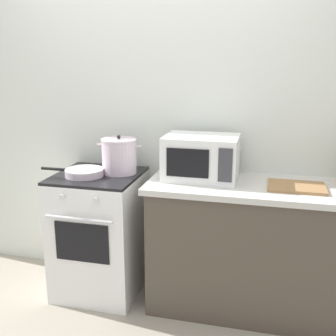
% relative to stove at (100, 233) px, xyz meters
% --- Properties ---
extents(back_wall, '(4.40, 0.10, 2.50)m').
position_rel_stove_xyz_m(back_wall, '(0.65, 0.37, 0.79)').
color(back_wall, silver).
rests_on(back_wall, ground_plane).
extents(lower_cabinet_right, '(1.64, 0.56, 0.88)m').
position_rel_stove_xyz_m(lower_cabinet_right, '(1.25, 0.02, -0.02)').
color(lower_cabinet_right, '#4C4238').
rests_on(lower_cabinet_right, ground_plane).
extents(countertop_right, '(1.70, 0.60, 0.04)m').
position_rel_stove_xyz_m(countertop_right, '(1.25, 0.02, 0.44)').
color(countertop_right, beige).
rests_on(countertop_right, lower_cabinet_right).
extents(stove, '(0.60, 0.64, 0.92)m').
position_rel_stove_xyz_m(stove, '(0.00, 0.00, 0.00)').
color(stove, white).
rests_on(stove, ground_plane).
extents(stock_pot, '(0.34, 0.26, 0.28)m').
position_rel_stove_xyz_m(stock_pot, '(0.14, 0.08, 0.59)').
color(stock_pot, silver).
rests_on(stock_pot, stove).
extents(frying_pan, '(0.47, 0.27, 0.05)m').
position_rel_stove_xyz_m(frying_pan, '(-0.08, -0.06, 0.48)').
color(frying_pan, silver).
rests_on(frying_pan, stove).
extents(microwave, '(0.50, 0.37, 0.30)m').
position_rel_stove_xyz_m(microwave, '(0.74, 0.08, 0.61)').
color(microwave, white).
rests_on(microwave, countertop_right).
extents(cutting_board, '(0.36, 0.26, 0.02)m').
position_rel_stove_xyz_m(cutting_board, '(1.38, 0.00, 0.47)').
color(cutting_board, '#997047').
rests_on(cutting_board, countertop_right).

